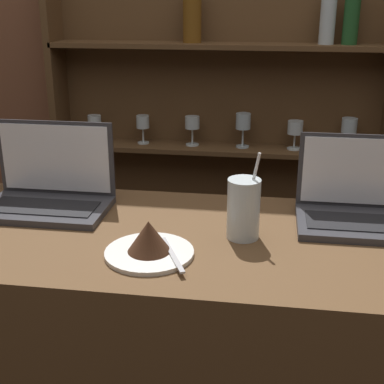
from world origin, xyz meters
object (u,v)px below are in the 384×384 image
at_px(water_glass, 244,209).
at_px(laptop_near, 49,189).
at_px(cake_plate, 149,243).
at_px(laptop_far, 357,205).

bearing_deg(water_glass, laptop_near, 167.84).
xyz_separation_m(laptop_near, water_glass, (0.53, -0.11, 0.02)).
height_order(cake_plate, water_glass, water_glass).
bearing_deg(laptop_far, laptop_near, -178.77).
bearing_deg(water_glass, cake_plate, -147.88).
relative_size(laptop_near, cake_plate, 1.66).
bearing_deg(water_glass, laptop_far, 25.27).
relative_size(laptop_near, laptop_far, 1.12).
bearing_deg(cake_plate, water_glass, 32.12).
distance_m(laptop_far, cake_plate, 0.54).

